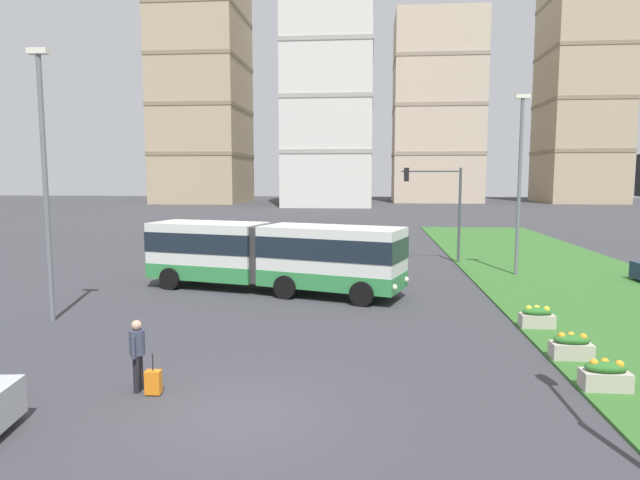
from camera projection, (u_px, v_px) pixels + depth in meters
The scene contains 16 objects.
ground_plane at pixel (240, 414), 12.13m from camera, with size 260.00×260.00×0.00m, color #38383D.
grass_median at pixel (639, 313), 20.87m from camera, with size 10.00×70.00×0.08m, color #336628.
articulated_bus at pixel (272, 255), 24.89m from camera, with size 11.98×5.69×3.00m.
car_maroon_sedan at pixel (238, 242), 37.28m from camera, with size 4.59×2.45×1.58m.
pedestrian_crossing at pixel (137, 350), 13.33m from camera, with size 0.36×0.58×1.74m.
rolling_suitcase at pixel (153, 382), 13.17m from camera, with size 0.37×0.25×0.97m.
flower_planter_0 at pixel (606, 375), 13.31m from camera, with size 1.10×0.56×0.74m.
flower_planter_1 at pixel (572, 346), 15.56m from camera, with size 1.10×0.56×0.74m.
flower_planter_2 at pixel (537, 317), 18.79m from camera, with size 1.10×0.56×0.74m.
traffic_light_far_right at pixel (440, 198), 32.84m from camera, with size 3.52×0.28×5.63m.
streetlight_left at pixel (45, 175), 19.38m from camera, with size 0.70×0.28×9.44m.
streetlight_median at pixel (520, 178), 28.34m from camera, with size 0.70×0.28×9.19m.
apartment_tower_west at pixel (202, 64), 107.92m from camera, with size 16.09×19.29×53.16m.
apartment_tower_westcentre at pixel (330, 52), 95.75m from camera, with size 15.03×18.49×52.35m.
apartment_tower_centre at pixel (437, 110), 110.49m from camera, with size 17.13×14.95×36.20m.
apartment_tower_eastcentre at pixel (582, 80), 107.32m from camera, with size 14.25×16.70×47.09m.
Camera 1 is at (2.77, -11.42, 5.14)m, focal length 31.41 mm.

